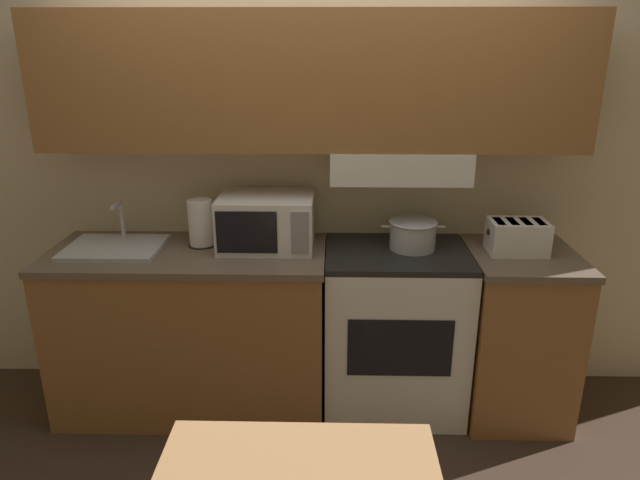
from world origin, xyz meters
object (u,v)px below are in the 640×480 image
object	(u,v)px
microwave	(267,221)
sink_basin	(114,247)
cooking_pot	(413,234)
toaster	(517,237)
stove_range	(394,330)
paper_towel_roll	(201,223)

from	to	relation	value
microwave	sink_basin	xyz separation A→B (m)	(-0.79, -0.08, -0.12)
cooking_pot	toaster	size ratio (longest dim) A/B	1.09
sink_basin	stove_range	bearing A→B (deg)	0.73
cooking_pot	sink_basin	size ratio (longest dim) A/B	0.68
cooking_pot	microwave	bearing A→B (deg)	178.41
microwave	paper_towel_roll	distance (m)	0.35
stove_range	sink_basin	size ratio (longest dim) A/B	1.89
paper_towel_roll	toaster	bearing A→B (deg)	-2.57
sink_basin	microwave	bearing A→B (deg)	5.71
stove_range	cooking_pot	world-z (taller)	cooking_pot
toaster	sink_basin	bearing A→B (deg)	-179.73
cooking_pot	paper_towel_roll	distance (m)	1.11
stove_range	paper_towel_roll	size ratio (longest dim) A/B	3.70
toaster	paper_towel_roll	world-z (taller)	paper_towel_roll
cooking_pot	paper_towel_roll	world-z (taller)	paper_towel_roll
cooking_pot	toaster	bearing A→B (deg)	-5.23
microwave	stove_range	bearing A→B (deg)	-5.02
stove_range	microwave	world-z (taller)	microwave
microwave	paper_towel_roll	world-z (taller)	microwave
cooking_pot	toaster	xyz separation A→B (m)	(0.52, -0.05, 0.01)
cooking_pot	paper_towel_roll	size ratio (longest dim) A/B	1.33
stove_range	paper_towel_roll	xyz separation A→B (m)	(-1.03, 0.06, 0.58)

